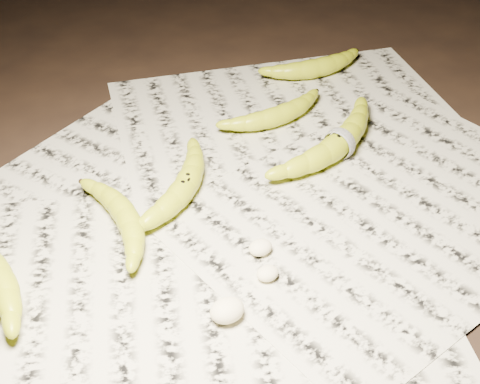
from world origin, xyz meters
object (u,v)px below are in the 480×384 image
banana_left_b (126,214)px  banana_upper_b (317,66)px  banana_upper_a (278,114)px  banana_center (184,185)px  banana_taped (340,141)px

banana_left_b → banana_upper_b: (0.46, 0.19, 0.00)m
banana_left_b → banana_upper_a: bearing=-67.1°
banana_upper_b → banana_left_b: bearing=-147.8°
banana_left_b → banana_center: size_ratio=0.88×
banana_left_b → banana_taped: (0.34, -0.02, 0.00)m
banana_left_b → banana_upper_a: same height
banana_upper_b → banana_taped: bearing=-110.1°
banana_taped → banana_upper_a: size_ratio=1.40×
banana_taped → banana_upper_a: bearing=83.8°
banana_center → banana_upper_b: size_ratio=1.13×
banana_upper_a → banana_taped: bearing=-76.6°
banana_center → banana_taped: (0.25, -0.03, 0.00)m
banana_left_b → banana_taped: bearing=-88.1°
banana_left_b → banana_upper_b: banana_upper_b is taller
banana_left_b → banana_upper_b: bearing=-61.9°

